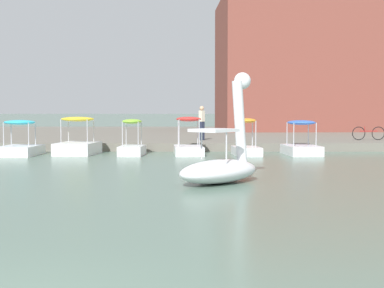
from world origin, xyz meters
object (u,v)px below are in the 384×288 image
Objects in this scene: pedal_boat_lime at (132,144)px; pedal_boat_yellow at (78,144)px; swan_boat at (222,162)px; pedal_boat_cyan at (20,146)px; pedal_boat_orange at (247,146)px; pedal_boat_blue at (301,144)px; person_on_path at (202,122)px; bicycle_parked at (368,133)px; pedal_boat_red at (189,144)px.

pedal_boat_lime is 0.75× the size of pedal_boat_yellow.
swan_boat reaches higher than pedal_boat_yellow.
pedal_boat_cyan is (-8.03, 9.01, -0.13)m from swan_boat.
pedal_boat_yellow reaches higher than pedal_boat_orange.
swan_boat reaches higher than pedal_boat_blue.
person_on_path reaches higher than bicycle_parked.
pedal_boat_yellow is at bearing 170.73° from pedal_boat_lime.
pedal_boat_yellow is (-2.37, 0.39, 0.00)m from pedal_boat_lime.
pedal_boat_cyan reaches higher than pedal_boat_blue.
person_on_path is (-0.36, 13.97, 0.76)m from swan_boat.
pedal_boat_yellow is at bearing -140.57° from person_on_path.
pedal_boat_orange is at bearing -0.28° from pedal_boat_lime.
swan_boat reaches higher than person_on_path.
person_on_path is at bearing 32.86° from pedal_boat_cyan.
pedal_boat_orange is 0.78× the size of pedal_boat_yellow.
pedal_boat_red is at bearing 3.32° from pedal_boat_cyan.
swan_boat is at bearing -69.95° from pedal_boat_lime.
pedal_boat_orange is at bearing -69.22° from person_on_path.
pedal_boat_cyan is at bearing -178.02° from pedal_boat_lime.
pedal_boat_orange is at bearing -3.27° from pedal_boat_yellow.
person_on_path is at bearing 39.43° from pedal_boat_yellow.
pedal_boat_orange is at bearing 0.83° from pedal_boat_cyan.
pedal_boat_lime is at bearing -9.27° from pedal_boat_yellow.
pedal_boat_cyan reaches higher than bicycle_parked.
pedal_boat_cyan is (-4.69, -0.16, -0.05)m from pedal_boat_lime.
bicycle_parked is (11.43, 4.92, 0.28)m from pedal_boat_lime.
person_on_path is at bearing 110.78° from pedal_boat_orange.
swan_boat is at bearing -99.13° from pedal_boat_orange.
pedal_boat_lime is 4.69m from pedal_boat_cyan.
pedal_boat_blue is at bearing -46.92° from person_on_path.
swan_boat reaches higher than pedal_boat_lime.
pedal_boat_yellow is (-9.55, 0.07, 0.00)m from pedal_boat_blue.
pedal_boat_blue is at bearing -0.40° from pedal_boat_yellow.
pedal_boat_yellow is at bearing 179.60° from pedal_boat_blue.
pedal_boat_blue is 6.18m from person_on_path.
person_on_path is (-1.83, 4.82, 0.89)m from pedal_boat_orange.
pedal_boat_red is at bearing -179.13° from pedal_boat_blue.
pedal_boat_cyan is (-2.32, -0.55, -0.06)m from pedal_boat_yellow.
swan_boat is 1.48× the size of pedal_boat_orange.
pedal_boat_red is 4.67m from person_on_path.
person_on_path reaches higher than pedal_boat_red.
pedal_boat_blue is 7.18m from pedal_boat_lime.
pedal_boat_cyan is at bearing -177.67° from pedal_boat_blue.
pedal_boat_cyan is (-11.86, -0.48, -0.06)m from pedal_boat_blue.
pedal_boat_orange is 4.82m from pedal_boat_lime.
pedal_boat_blue is 9.55m from pedal_boat_yellow.
bicycle_parked is at bearing 60.17° from swan_boat.
pedal_boat_lime is 0.78× the size of pedal_boat_cyan.
pedal_boat_yellow is at bearing 120.89° from swan_boat.
pedal_boat_blue reaches higher than bicycle_parked.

